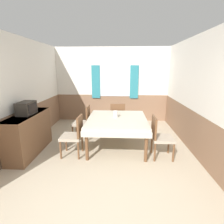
% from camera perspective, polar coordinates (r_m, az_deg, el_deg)
% --- Properties ---
extents(wall_back, '(4.34, 0.10, 2.60)m').
position_cam_1_polar(wall_back, '(6.30, -0.01, 8.85)').
color(wall_back, white).
rests_on(wall_back, ground_plane).
extents(wall_left, '(0.05, 4.94, 2.60)m').
position_cam_1_polar(wall_left, '(4.63, -27.25, 5.26)').
color(wall_left, white).
rests_on(wall_left, ground_plane).
extents(wall_right, '(0.05, 4.94, 2.60)m').
position_cam_1_polar(wall_right, '(4.35, 25.54, 4.96)').
color(wall_right, white).
rests_on(wall_right, ground_plane).
extents(dining_table, '(1.41, 1.56, 0.73)m').
position_cam_1_polar(dining_table, '(4.19, 1.66, -3.34)').
color(dining_table, beige).
rests_on(dining_table, ground_plane).
extents(chair_head_window, '(0.44, 0.44, 0.91)m').
position_cam_1_polar(chair_head_window, '(5.19, 1.89, -1.50)').
color(chair_head_window, brown).
rests_on(chair_head_window, ground_plane).
extents(chair_right_near, '(0.44, 0.44, 0.91)m').
position_cam_1_polar(chair_right_near, '(3.88, 15.32, -7.52)').
color(chair_right_near, brown).
rests_on(chair_right_near, ground_plane).
extents(chair_left_far, '(0.44, 0.44, 0.91)m').
position_cam_1_polar(chair_left_far, '(4.80, -9.31, -3.00)').
color(chair_left_far, brown).
rests_on(chair_left_far, ground_plane).
extents(chair_left_near, '(0.44, 0.44, 0.91)m').
position_cam_1_polar(chair_left_near, '(3.92, -12.21, -7.12)').
color(chair_left_near, brown).
rests_on(chair_left_near, ground_plane).
extents(sideboard, '(0.46, 1.42, 0.91)m').
position_cam_1_polar(sideboard, '(4.37, -25.49, -6.38)').
color(sideboard, brown).
rests_on(sideboard, ground_plane).
extents(tv, '(0.29, 0.44, 0.28)m').
position_cam_1_polar(tv, '(4.21, -26.17, 1.14)').
color(tv, '#2D2823').
rests_on(tv, sideboard).
extents(vase, '(0.12, 0.12, 0.16)m').
position_cam_1_polar(vase, '(4.22, 1.16, -0.68)').
color(vase, silver).
rests_on(vase, dining_table).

